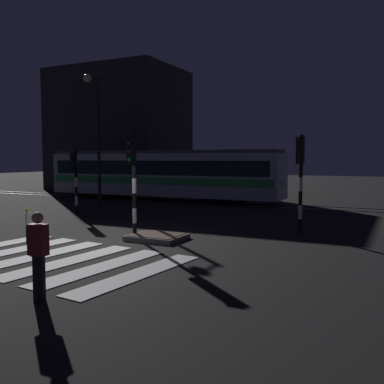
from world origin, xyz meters
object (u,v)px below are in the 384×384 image
Objects in this scene: traffic_light_corner_far_left at (75,172)px; traffic_light_corner_far_right at (300,169)px; bollard_island_edge at (28,226)px; tram at (161,174)px; street_lamp_trackside_left at (96,125)px; traffic_light_median_centre at (133,169)px; pedestrian_waiting_at_kerb at (38,255)px.

traffic_light_corner_far_left is 10.97m from traffic_light_corner_far_right.
tram is at bearing 103.13° from bollard_island_edge.
traffic_light_corner_far_right is 0.22× the size of tram.
traffic_light_corner_far_left is at bearing -90.62° from tram.
street_lamp_trackside_left is 11.57m from bollard_island_edge.
street_lamp_trackside_left reaches higher than traffic_light_corner_far_right.
pedestrian_waiting_at_kerb is at bearing -72.11° from traffic_light_median_centre.
pedestrian_waiting_at_kerb is (8.07, -10.23, -1.21)m from traffic_light_corner_far_left.
traffic_light_median_centre is (-4.89, -3.50, 0.00)m from traffic_light_corner_far_right.
street_lamp_trackside_left is at bearing 116.77° from bollard_island_edge.
tram is at bearing 116.17° from traffic_light_median_centre.
traffic_light_corner_far_right reaches higher than pedestrian_waiting_at_kerb.
traffic_light_median_centre is at bearing 39.33° from bollard_island_edge.
traffic_light_corner_far_left is at bearing -67.46° from street_lamp_trackside_left.
traffic_light_corner_far_left is at bearing 128.25° from pedestrian_waiting_at_kerb.
traffic_light_corner_far_right is 3.23× the size of bollard_island_edge.
street_lamp_trackside_left is (-1.45, 3.49, 2.56)m from traffic_light_corner_far_left.
tram is 20.05m from pedestrian_waiting_at_kerb.
traffic_light_corner_far_right is 13.90m from tram.
traffic_light_corner_far_left is at bearing 146.45° from traffic_light_median_centre.
pedestrian_waiting_at_kerb reaches higher than bollard_island_edge.
bollard_island_edge is (3.43, -6.18, -1.52)m from traffic_light_corner_far_left.
traffic_light_corner_far_right is 6.02m from traffic_light_median_centre.
street_lamp_trackside_left is at bearing 124.74° from pedestrian_waiting_at_kerb.
tram is (1.53, 4.65, -2.90)m from street_lamp_trackside_left.
tram reaches higher than traffic_light_median_centre.
tram is 14.74m from bollard_island_edge.
bollard_island_edge is (-7.53, -5.66, -1.81)m from traffic_light_corner_far_right.
pedestrian_waiting_at_kerb is at bearing -106.54° from traffic_light_corner_far_right.
tram is at bearing 71.73° from street_lamp_trackside_left.
traffic_light_median_centre reaches higher than pedestrian_waiting_at_kerb.
tram is (-5.97, 12.15, -0.62)m from traffic_light_median_centre.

